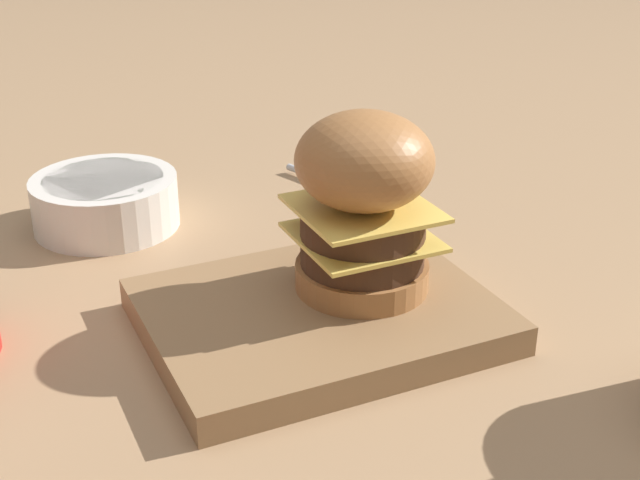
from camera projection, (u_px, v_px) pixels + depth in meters
name	position (u px, v px, depth m)	size (l,w,h in m)	color
ground_plane	(380.00, 315.00, 0.66)	(6.00, 6.00, 0.00)	#9E7A56
serving_board	(320.00, 318.00, 0.63)	(0.24, 0.19, 0.02)	olive
burger	(364.00, 202.00, 0.62)	(0.10, 0.10, 0.13)	#9E6638
side_bowl	(105.00, 200.00, 0.79)	(0.13, 0.13, 0.05)	silver
spoon	(386.00, 202.00, 0.84)	(0.08, 0.17, 0.01)	#B2B2B7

